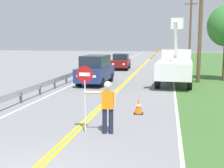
% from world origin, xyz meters
% --- Properties ---
extents(centerline_yellow_left, '(0.11, 110.00, 0.01)m').
position_xyz_m(centerline_yellow_left, '(-0.09, 20.00, 0.01)').
color(centerline_yellow_left, yellow).
rests_on(centerline_yellow_left, ground).
extents(centerline_yellow_right, '(0.11, 110.00, 0.01)m').
position_xyz_m(centerline_yellow_right, '(0.09, 20.00, 0.01)').
color(centerline_yellow_right, yellow).
rests_on(centerline_yellow_right, ground).
extents(edge_line_right, '(0.12, 110.00, 0.01)m').
position_xyz_m(edge_line_right, '(3.60, 20.00, 0.01)').
color(edge_line_right, silver).
rests_on(edge_line_right, ground).
extents(edge_line_left, '(0.12, 110.00, 0.01)m').
position_xyz_m(edge_line_left, '(-3.60, 20.00, 0.01)').
color(edge_line_left, silver).
rests_on(edge_line_left, ground).
extents(flagger_worker, '(1.08, 0.28, 1.83)m').
position_xyz_m(flagger_worker, '(1.16, 4.08, 1.05)').
color(flagger_worker, '#1E2338').
rests_on(flagger_worker, ground).
extents(stop_sign_paddle, '(0.56, 0.04, 2.33)m').
position_xyz_m(stop_sign_paddle, '(0.40, 3.99, 1.71)').
color(stop_sign_paddle, silver).
rests_on(stop_sign_paddle, ground).
extents(utility_bucket_truck, '(3.01, 6.92, 4.82)m').
position_xyz_m(utility_bucket_truck, '(3.68, 16.55, 1.39)').
color(utility_bucket_truck, white).
rests_on(utility_bucket_truck, ground).
extents(oncoming_suv_nearest, '(2.02, 4.65, 2.10)m').
position_xyz_m(oncoming_suv_nearest, '(-2.05, 15.25, 1.06)').
color(oncoming_suv_nearest, navy).
rests_on(oncoming_suv_nearest, ground).
extents(oncoming_sedan_second, '(2.06, 4.18, 1.70)m').
position_xyz_m(oncoming_sedan_second, '(-1.99, 26.43, 0.83)').
color(oncoming_sedan_second, maroon).
rests_on(oncoming_sedan_second, ground).
extents(utility_pole_near, '(1.80, 0.28, 8.01)m').
position_xyz_m(utility_pole_near, '(5.43, 17.53, 4.19)').
color(utility_pole_near, brown).
rests_on(utility_pole_near, ground).
extents(utility_pole_mid, '(1.80, 0.28, 8.72)m').
position_xyz_m(utility_pole_mid, '(6.04, 37.28, 4.55)').
color(utility_pole_mid, brown).
rests_on(utility_pole_mid, ground).
extents(traffic_cone_lead, '(0.40, 0.40, 0.70)m').
position_xyz_m(traffic_cone_lead, '(1.94, 7.01, 0.34)').
color(traffic_cone_lead, orange).
rests_on(traffic_cone_lead, ground).
extents(guardrail_left_shoulder, '(0.10, 32.00, 0.71)m').
position_xyz_m(guardrail_left_shoulder, '(-4.20, 16.08, 0.52)').
color(guardrail_left_shoulder, '#9EA0A3').
rests_on(guardrail_left_shoulder, ground).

